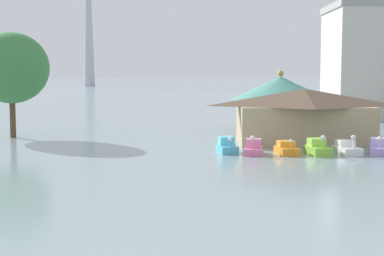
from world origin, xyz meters
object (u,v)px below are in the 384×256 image
at_px(pedal_boat_lime, 315,148).
at_px(pedal_boat_cyan, 224,146).
at_px(pedal_boat_orange, 285,149).
at_px(green_roof_pavilion, 278,99).
at_px(pedal_boat_white, 344,148).
at_px(shoreline_tree_tall_left, 9,68).
at_px(pedal_boat_pink, 251,148).
at_px(boathouse, 302,115).
at_px(pedal_boat_lavender, 376,148).

bearing_deg(pedal_boat_lime, pedal_boat_cyan, -109.59).
relative_size(pedal_boat_orange, green_roof_pavilion, 0.24).
bearing_deg(pedal_boat_white, shoreline_tree_tall_left, -123.52).
bearing_deg(pedal_boat_orange, pedal_boat_pink, -96.91).
relative_size(pedal_boat_cyan, pedal_boat_white, 1.04).
xyz_separation_m(pedal_boat_lime, boathouse, (0.38, 7.94, 2.23)).
xyz_separation_m(pedal_boat_pink, boathouse, (5.73, 7.80, 2.26)).
xyz_separation_m(pedal_boat_white, shoreline_tree_tall_left, (-31.94, 12.71, 6.85)).
relative_size(pedal_boat_cyan, shoreline_tree_tall_left, 0.28).
bearing_deg(pedal_boat_pink, pedal_boat_lime, 97.72).
relative_size(pedal_boat_pink, pedal_boat_lime, 0.92).
bearing_deg(boathouse, pedal_boat_orange, -110.63).
relative_size(pedal_boat_lime, shoreline_tree_tall_left, 0.26).
distance_m(pedal_boat_orange, pedal_boat_lime, 2.53).
height_order(pedal_boat_cyan, pedal_boat_pink, pedal_boat_pink).
distance_m(pedal_boat_cyan, green_roof_pavilion, 19.63).
xyz_separation_m(pedal_boat_lavender, green_roof_pavilion, (-5.33, 19.07, 3.22)).
bearing_deg(pedal_boat_cyan, pedal_boat_white, 73.99).
xyz_separation_m(pedal_boat_cyan, pedal_boat_pink, (2.15, -1.27, -0.00)).
height_order(pedal_boat_orange, green_roof_pavilion, green_roof_pavilion).
relative_size(pedal_boat_orange, boathouse, 0.20).
xyz_separation_m(green_roof_pavilion, shoreline_tree_tall_left, (-29.32, -6.40, 3.58)).
relative_size(pedal_boat_pink, pedal_boat_lavender, 0.86).
relative_size(pedal_boat_cyan, pedal_boat_pink, 1.15).
relative_size(pedal_boat_lime, green_roof_pavilion, 0.25).
bearing_deg(boathouse, pedal_boat_white, -74.83).
distance_m(pedal_boat_lime, boathouse, 8.25).
distance_m(pedal_boat_orange, boathouse, 8.56).
height_order(pedal_boat_pink, pedal_boat_white, pedal_boat_white).
bearing_deg(shoreline_tree_tall_left, pedal_boat_pink, -27.94).
xyz_separation_m(pedal_boat_cyan, shoreline_tree_tall_left, (-21.98, 11.52, 6.81)).
height_order(pedal_boat_cyan, pedal_boat_orange, pedal_boat_cyan).
height_order(boathouse, green_roof_pavilion, green_roof_pavilion).
distance_m(pedal_boat_lime, pedal_boat_lavender, 5.19).
bearing_deg(pedal_boat_lime, pedal_boat_white, 86.16).
relative_size(pedal_boat_orange, pedal_boat_lavender, 0.89).
bearing_deg(pedal_boat_orange, pedal_boat_lime, 76.01).
relative_size(pedal_boat_white, boathouse, 0.22).
bearing_deg(shoreline_tree_tall_left, pedal_boat_lavender, -20.09).
distance_m(pedal_boat_orange, pedal_boat_lavender, 7.70).
bearing_deg(pedal_boat_orange, shoreline_tree_tall_left, -124.00).
xyz_separation_m(pedal_boat_lime, pedal_boat_white, (2.48, 0.22, -0.06)).
height_order(pedal_boat_cyan, green_roof_pavilion, green_roof_pavilion).
bearing_deg(pedal_boat_lime, pedal_boat_orange, -104.14).
height_order(pedal_boat_orange, boathouse, boathouse).
relative_size(pedal_boat_orange, pedal_boat_lime, 0.96).
distance_m(pedal_boat_pink, pedal_boat_orange, 2.83).
relative_size(pedal_boat_white, shoreline_tree_tall_left, 0.27).
height_order(pedal_boat_lavender, green_roof_pavilion, green_roof_pavilion).
bearing_deg(shoreline_tree_tall_left, pedal_boat_white, -21.70).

